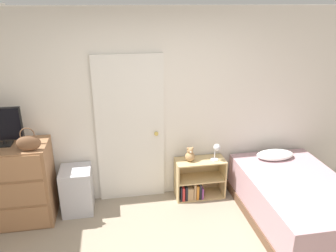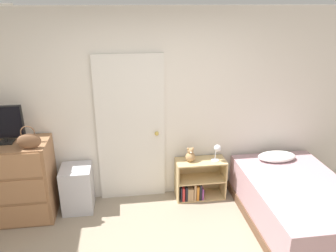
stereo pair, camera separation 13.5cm
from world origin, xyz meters
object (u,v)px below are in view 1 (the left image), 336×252
at_px(handbag, 28,143).
at_px(tv, 1,126).
at_px(storage_bin, 77,190).
at_px(bed, 297,201).
at_px(dresser, 11,184).
at_px(teddy_bear, 190,155).
at_px(desk_lamp, 217,149).
at_px(bookshelf, 196,182).

bearing_deg(handbag, tv, 146.44).
xyz_separation_m(storage_bin, bed, (2.70, -0.69, -0.02)).
xyz_separation_m(dresser, bed, (3.45, -0.62, -0.23)).
relative_size(storage_bin, teddy_bear, 2.95).
bearing_deg(dresser, storage_bin, 5.34).
height_order(dresser, desk_lamp, dresser).
distance_m(dresser, bed, 3.51).
distance_m(bookshelf, bed, 1.32).
distance_m(tv, bookshelf, 2.58).
relative_size(dresser, teddy_bear, 5.00).
height_order(teddy_bear, bed, teddy_bear).
distance_m(dresser, tv, 0.75).
bearing_deg(handbag, bookshelf, 8.59).
bearing_deg(bed, storage_bin, 165.62).
distance_m(bookshelf, desk_lamp, 0.57).
distance_m(handbag, teddy_bear, 2.02).
relative_size(tv, storage_bin, 0.77).
height_order(desk_lamp, bed, desk_lamp).
bearing_deg(handbag, dresser, 150.32).
relative_size(tv, bed, 0.26).
bearing_deg(tv, storage_bin, 3.34).
height_order(tv, teddy_bear, tv).
relative_size(bookshelf, bed, 0.38).
bearing_deg(storage_bin, handbag, -149.12).
bearing_deg(teddy_bear, dresser, -176.94).
height_order(dresser, storage_bin, dresser).
bearing_deg(bed, bookshelf, 145.66).
bearing_deg(teddy_bear, desk_lamp, -6.80).
height_order(storage_bin, bookshelf, storage_bin).
height_order(dresser, tv, tv).
relative_size(bookshelf, desk_lamp, 2.82).
bearing_deg(dresser, teddy_bear, 3.06).
distance_m(storage_bin, teddy_bear, 1.55).
height_order(dresser, bed, dresser).
xyz_separation_m(tv, teddy_bear, (2.26, 0.09, -0.61)).
xyz_separation_m(bookshelf, desk_lamp, (0.26, -0.04, 0.51)).
relative_size(dresser, storage_bin, 1.70).
distance_m(teddy_bear, bed, 1.45).
bearing_deg(storage_bin, bookshelf, 1.85).
bearing_deg(storage_bin, dresser, -174.66).
distance_m(storage_bin, bed, 2.78).
xyz_separation_m(tv, handbag, (0.32, -0.21, -0.14)).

